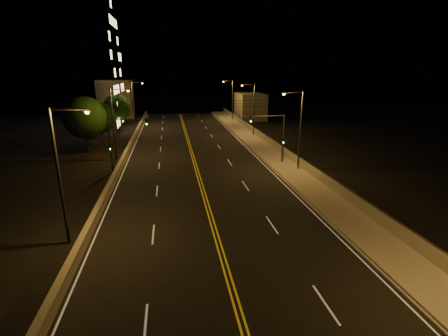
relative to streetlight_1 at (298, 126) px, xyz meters
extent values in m
cube|color=black|center=(-11.53, -3.48, -5.35)|extent=(18.00, 120.00, 0.02)
cube|color=gray|center=(-0.73, -3.48, -5.21)|extent=(3.60, 120.00, 0.30)
cube|color=gray|center=(-2.60, -3.48, -5.29)|extent=(0.14, 120.00, 0.15)
cube|color=gray|center=(0.92, -3.48, -4.56)|extent=(0.30, 120.00, 1.00)
cube|color=gray|center=(-20.60, -3.48, -4.94)|extent=(0.45, 120.00, 0.84)
cube|color=slate|center=(4.97, 42.67, -2.28)|extent=(6.00, 10.00, 6.17)
cube|color=slate|center=(-27.53, 52.00, -0.77)|extent=(8.00, 8.00, 9.18)
cylinder|color=black|center=(0.92, -3.48, -4.03)|extent=(0.06, 120.00, 0.06)
cube|color=silver|center=(-20.13, -3.48, -5.34)|extent=(0.12, 116.00, 0.00)
cube|color=silver|center=(-2.93, -3.48, -5.34)|extent=(0.12, 116.00, 0.00)
cube|color=gold|center=(-11.68, -3.48, -5.34)|extent=(0.12, 116.00, 0.00)
cube|color=gold|center=(-11.38, -3.48, -5.34)|extent=(0.12, 116.00, 0.00)
cube|color=silver|center=(-16.03, -21.98, -5.34)|extent=(0.12, 3.00, 0.00)
cube|color=silver|center=(-16.03, -12.98, -5.34)|extent=(0.12, 3.00, 0.00)
cube|color=silver|center=(-16.03, -3.98, -5.34)|extent=(0.12, 3.00, 0.00)
cube|color=silver|center=(-16.03, 5.02, -5.34)|extent=(0.12, 3.00, 0.00)
cube|color=silver|center=(-16.03, 14.02, -5.34)|extent=(0.12, 3.00, 0.00)
cube|color=silver|center=(-16.03, 23.02, -5.34)|extent=(0.12, 3.00, 0.00)
cube|color=silver|center=(-16.03, 32.02, -5.34)|extent=(0.12, 3.00, 0.00)
cube|color=silver|center=(-16.03, 41.02, -5.34)|extent=(0.12, 3.00, 0.00)
cube|color=silver|center=(-16.03, 50.02, -5.34)|extent=(0.12, 3.00, 0.00)
cube|color=silver|center=(-7.03, -21.98, -5.34)|extent=(0.12, 3.00, 0.00)
cube|color=silver|center=(-7.03, -12.98, -5.34)|extent=(0.12, 3.00, 0.00)
cube|color=silver|center=(-7.03, -3.98, -5.34)|extent=(0.12, 3.00, 0.00)
cube|color=silver|center=(-7.03, 5.02, -5.34)|extent=(0.12, 3.00, 0.00)
cube|color=silver|center=(-7.03, 14.02, -5.34)|extent=(0.12, 3.00, 0.00)
cube|color=silver|center=(-7.03, 23.02, -5.34)|extent=(0.12, 3.00, 0.00)
cube|color=silver|center=(-7.03, 32.02, -5.34)|extent=(0.12, 3.00, 0.00)
cube|color=silver|center=(-7.03, 41.02, -5.34)|extent=(0.12, 3.00, 0.00)
cube|color=silver|center=(-7.03, 50.02, -5.34)|extent=(0.12, 3.00, 0.00)
cylinder|color=#2D2D33|center=(0.27, 0.00, -0.71)|extent=(0.20, 0.20, 9.30)
cylinder|color=#2D2D33|center=(-0.83, 0.00, 3.79)|extent=(2.20, 0.12, 0.12)
cube|color=#2D2D33|center=(-1.93, 0.00, 3.72)|extent=(0.50, 0.25, 0.14)
sphere|color=#FF9E2D|center=(-1.93, 0.00, 3.62)|extent=(0.28, 0.28, 0.28)
cylinder|color=#2D2D33|center=(0.27, 21.06, -0.71)|extent=(0.20, 0.20, 9.30)
cylinder|color=#2D2D33|center=(-0.83, 21.06, 3.79)|extent=(2.20, 0.12, 0.12)
cube|color=#2D2D33|center=(-1.93, 21.06, 3.72)|extent=(0.50, 0.25, 0.14)
sphere|color=#FF9E2D|center=(-1.93, 21.06, 3.62)|extent=(0.28, 0.28, 0.28)
cylinder|color=#2D2D33|center=(0.27, 40.87, -0.71)|extent=(0.20, 0.20, 9.30)
cylinder|color=#2D2D33|center=(-0.83, 40.87, 3.79)|extent=(2.20, 0.12, 0.12)
cube|color=#2D2D33|center=(-1.93, 40.87, 3.72)|extent=(0.50, 0.25, 0.14)
sphere|color=#FF9E2D|center=(-1.93, 40.87, 3.62)|extent=(0.28, 0.28, 0.28)
cylinder|color=#2D2D33|center=(-21.73, -13.24, -0.71)|extent=(0.20, 0.20, 9.30)
cylinder|color=#2D2D33|center=(-20.63, -13.24, 3.79)|extent=(2.20, 0.12, 0.12)
cube|color=#2D2D33|center=(-19.53, -13.24, 3.72)|extent=(0.50, 0.25, 0.14)
sphere|color=#FF9E2D|center=(-19.53, -13.24, 3.62)|extent=(0.28, 0.28, 0.28)
cylinder|color=#2D2D33|center=(-21.73, 9.18, -0.71)|extent=(0.20, 0.20, 9.30)
cylinder|color=#2D2D33|center=(-20.63, 9.18, 3.79)|extent=(2.20, 0.12, 0.12)
cube|color=#2D2D33|center=(-19.53, 9.18, 3.72)|extent=(0.50, 0.25, 0.14)
sphere|color=#FF9E2D|center=(-19.53, 9.18, 3.62)|extent=(0.28, 0.28, 0.28)
cylinder|color=#2D2D33|center=(-21.73, 34.57, -0.71)|extent=(0.20, 0.20, 9.30)
cylinder|color=#2D2D33|center=(-20.63, 34.57, 3.79)|extent=(2.20, 0.12, 0.12)
cube|color=#2D2D33|center=(-19.53, 34.57, 3.72)|extent=(0.50, 0.25, 0.14)
sphere|color=#FF9E2D|center=(-19.53, 34.57, 3.62)|extent=(0.28, 0.28, 0.28)
cylinder|color=#2D2D33|center=(-0.53, 3.35, -2.18)|extent=(0.18, 0.18, 6.35)
cylinder|color=#2D2D33|center=(-3.03, 3.35, 0.79)|extent=(5.00, 0.10, 0.10)
cube|color=black|center=(-4.78, 3.35, 0.44)|extent=(0.28, 0.18, 0.80)
sphere|color=#19FF4C|center=(-4.78, 3.24, 0.19)|extent=(0.14, 0.14, 0.14)
cube|color=black|center=(-0.53, 3.20, -2.36)|extent=(0.22, 0.14, 0.55)
cylinder|color=#2D2D33|center=(-21.33, 3.35, -2.18)|extent=(0.18, 0.18, 6.35)
cylinder|color=#2D2D33|center=(-18.83, 3.35, 0.79)|extent=(5.00, 0.10, 0.10)
cube|color=black|center=(-17.08, 3.35, 0.44)|extent=(0.28, 0.18, 0.80)
sphere|color=#19FF4C|center=(-17.08, 3.24, 0.19)|extent=(0.14, 0.14, 0.14)
cube|color=black|center=(-21.33, 3.20, -2.36)|extent=(0.22, 0.14, 0.55)
cylinder|color=black|center=(-11.53, 6.02, 1.64)|extent=(22.00, 0.03, 0.03)
cylinder|color=black|center=(-11.53, 6.02, 2.04)|extent=(22.00, 0.03, 0.03)
cylinder|color=black|center=(-11.53, 6.02, 2.44)|extent=(22.00, 0.03, 0.03)
cube|color=slate|center=(-35.99, 33.51, 7.22)|extent=(24.00, 15.00, 25.15)
cylinder|color=black|center=(-26.21, 13.64, -3.96)|extent=(0.36, 0.36, 2.81)
sphere|color=black|center=(-26.21, 13.64, -0.29)|extent=(5.93, 5.93, 5.93)
cylinder|color=black|center=(-25.53, 20.56, -4.22)|extent=(0.36, 0.36, 2.28)
sphere|color=black|center=(-25.53, 20.56, -1.25)|extent=(4.80, 4.80, 4.80)
cylinder|color=black|center=(-24.47, 31.57, -4.13)|extent=(0.36, 0.36, 2.47)
sphere|color=black|center=(-24.47, 31.57, -0.90)|extent=(5.21, 5.21, 5.21)
camera|label=1|loc=(-14.44, -34.78, 6.11)|focal=26.00mm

